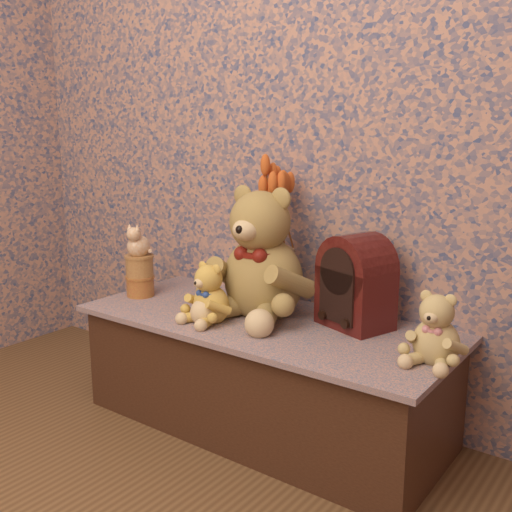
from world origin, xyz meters
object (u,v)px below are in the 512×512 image
at_px(teddy_medium, 211,290).
at_px(cat_figurine, 138,239).
at_px(cathedral_radio, 356,281).
at_px(biscuit_tin_lower, 140,286).
at_px(ceramic_vase, 277,277).
at_px(teddy_large, 263,246).
at_px(teddy_small, 437,325).

distance_m(teddy_medium, cat_figurine, 0.46).
relative_size(teddy_medium, cathedral_radio, 0.70).
xyz_separation_m(cathedral_radio, biscuit_tin_lower, (-0.87, -0.18, -0.12)).
xyz_separation_m(cathedral_radio, cat_figurine, (-0.87, -0.18, 0.07)).
bearing_deg(ceramic_vase, cat_figurine, -157.24).
bearing_deg(teddy_large, biscuit_tin_lower, -172.36).
bearing_deg(cat_figurine, cathedral_radio, -4.12).
distance_m(teddy_large, cat_figurine, 0.55).
bearing_deg(teddy_large, teddy_small, -10.03).
bearing_deg(cat_figurine, ceramic_vase, 7.27).
height_order(teddy_large, biscuit_tin_lower, teddy_large).
bearing_deg(teddy_small, cat_figurine, -177.60).
bearing_deg(biscuit_tin_lower, cathedral_radio, 11.37).
height_order(teddy_large, teddy_small, teddy_large).
distance_m(teddy_medium, teddy_small, 0.78).
bearing_deg(biscuit_tin_lower, teddy_medium, -9.56).
bearing_deg(biscuit_tin_lower, teddy_large, 11.05).
bearing_deg(teddy_medium, teddy_small, 15.61).
height_order(teddy_large, ceramic_vase, teddy_large).
xyz_separation_m(teddy_medium, teddy_small, (0.77, 0.10, 0.00)).
xyz_separation_m(teddy_large, teddy_small, (0.67, -0.08, -0.14)).
bearing_deg(teddy_large, teddy_medium, -122.12).
relative_size(teddy_medium, teddy_small, 0.99).
bearing_deg(teddy_small, cathedral_radio, 157.34).
xyz_separation_m(teddy_large, teddy_medium, (-0.10, -0.18, -0.14)).
relative_size(teddy_large, cat_figurine, 3.70).
height_order(teddy_medium, biscuit_tin_lower, teddy_medium).
height_order(teddy_large, teddy_medium, teddy_large).
relative_size(ceramic_vase, biscuit_tin_lower, 2.02).
relative_size(cathedral_radio, ceramic_vase, 1.45).
xyz_separation_m(teddy_large, ceramic_vase, (-0.02, 0.11, -0.14)).
bearing_deg(biscuit_tin_lower, cat_figurine, 0.00).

